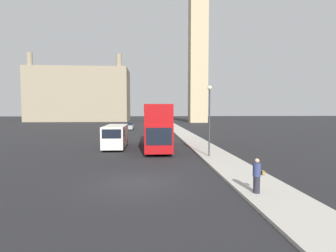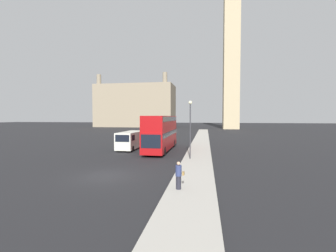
{
  "view_description": "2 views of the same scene",
  "coord_description": "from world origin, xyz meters",
  "px_view_note": "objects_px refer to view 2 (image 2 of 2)",
  "views": [
    {
      "loc": [
        0.8,
        -14.1,
        3.98
      ],
      "look_at": [
        2.8,
        14.05,
        2.23
      ],
      "focal_mm": 28.0,
      "sensor_mm": 36.0,
      "label": 1
    },
    {
      "loc": [
        7.26,
        -15.38,
        4.36
      ],
      "look_at": [
        1.09,
        21.04,
        2.84
      ],
      "focal_mm": 24.0,
      "sensor_mm": 36.0,
      "label": 2
    }
  ],
  "objects_px": {
    "clock_tower": "(232,32)",
    "parked_sedan": "(162,132)",
    "white_van": "(130,140)",
    "street_lamp": "(190,121)",
    "pedestrian": "(179,175)",
    "red_double_decker_bus": "(161,131)"
  },
  "relations": [
    {
      "from": "clock_tower",
      "to": "pedestrian",
      "type": "relative_size",
      "value": 41.86
    },
    {
      "from": "street_lamp",
      "to": "red_double_decker_bus",
      "type": "bearing_deg",
      "value": 124.97
    },
    {
      "from": "red_double_decker_bus",
      "to": "street_lamp",
      "type": "distance_m",
      "value": 7.35
    },
    {
      "from": "white_van",
      "to": "street_lamp",
      "type": "relative_size",
      "value": 1.05
    },
    {
      "from": "pedestrian",
      "to": "street_lamp",
      "type": "relative_size",
      "value": 0.28
    },
    {
      "from": "clock_tower",
      "to": "parked_sedan",
      "type": "height_order",
      "value": "clock_tower"
    },
    {
      "from": "pedestrian",
      "to": "parked_sedan",
      "type": "xyz_separation_m",
      "value": [
        -9.08,
        41.7,
        -0.27
      ]
    },
    {
      "from": "clock_tower",
      "to": "street_lamp",
      "type": "distance_m",
      "value": 68.92
    },
    {
      "from": "clock_tower",
      "to": "white_van",
      "type": "bearing_deg",
      "value": -108.92
    },
    {
      "from": "white_van",
      "to": "street_lamp",
      "type": "height_order",
      "value": "street_lamp"
    },
    {
      "from": "clock_tower",
      "to": "parked_sedan",
      "type": "distance_m",
      "value": 48.47
    },
    {
      "from": "red_double_decker_bus",
      "to": "pedestrian",
      "type": "distance_m",
      "value": 16.14
    },
    {
      "from": "white_van",
      "to": "pedestrian",
      "type": "xyz_separation_m",
      "value": [
        8.43,
        -15.82,
        -0.32
      ]
    },
    {
      "from": "red_double_decker_bus",
      "to": "white_van",
      "type": "xyz_separation_m",
      "value": [
        -4.29,
        0.29,
        -1.22
      ]
    },
    {
      "from": "red_double_decker_bus",
      "to": "white_van",
      "type": "distance_m",
      "value": 4.47
    },
    {
      "from": "street_lamp",
      "to": "parked_sedan",
      "type": "height_order",
      "value": "street_lamp"
    },
    {
      "from": "clock_tower",
      "to": "white_van",
      "type": "distance_m",
      "value": 66.7
    },
    {
      "from": "white_van",
      "to": "parked_sedan",
      "type": "relative_size",
      "value": 1.29
    },
    {
      "from": "pedestrian",
      "to": "parked_sedan",
      "type": "bearing_deg",
      "value": 102.28
    },
    {
      "from": "red_double_decker_bus",
      "to": "white_van",
      "type": "height_order",
      "value": "red_double_decker_bus"
    },
    {
      "from": "clock_tower",
      "to": "red_double_decker_bus",
      "type": "distance_m",
      "value": 65.26
    },
    {
      "from": "white_van",
      "to": "red_double_decker_bus",
      "type": "bearing_deg",
      "value": -3.84
    }
  ]
}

